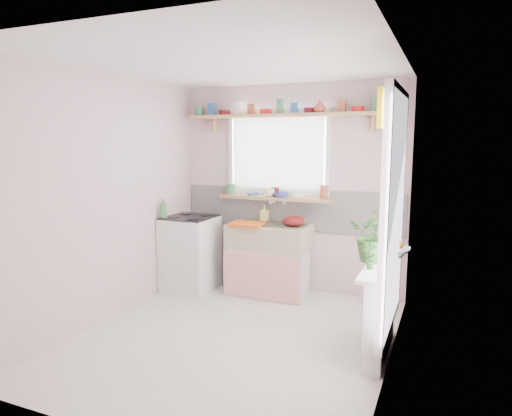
% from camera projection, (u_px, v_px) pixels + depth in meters
% --- Properties ---
extents(room, '(3.20, 3.20, 3.20)m').
position_uv_depth(room, '(329.00, 186.00, 4.61)').
color(room, silver).
rests_on(room, ground).
extents(sink_unit, '(0.95, 0.65, 1.11)m').
position_uv_depth(sink_unit, '(269.00, 258.00, 5.46)').
color(sink_unit, white).
rests_on(sink_unit, ground).
extents(cooker, '(0.58, 0.58, 0.93)m').
position_uv_depth(cooker, '(190.00, 253.00, 5.60)').
color(cooker, white).
rests_on(cooker, ground).
extents(radiator_ledge, '(0.22, 0.95, 0.78)m').
position_uv_depth(radiator_ledge, '(380.00, 309.00, 3.91)').
color(radiator_ledge, white).
rests_on(radiator_ledge, ground).
extents(windowsill, '(1.40, 0.22, 0.04)m').
position_uv_depth(windowsill, '(275.00, 198.00, 5.53)').
color(windowsill, tan).
rests_on(windowsill, room).
extents(pine_shelf, '(2.52, 0.24, 0.04)m').
position_uv_depth(pine_shelf, '(287.00, 115.00, 5.31)').
color(pine_shelf, tan).
rests_on(pine_shelf, room).
extents(shelf_crockery, '(2.47, 0.11, 0.12)m').
position_uv_depth(shelf_crockery, '(288.00, 109.00, 5.30)').
color(shelf_crockery, '#3F7F4C').
rests_on(shelf_crockery, pine_shelf).
extents(sill_crockery, '(1.35, 0.11, 0.12)m').
position_uv_depth(sill_crockery, '(275.00, 192.00, 5.52)').
color(sill_crockery, '#3F7F4C').
rests_on(sill_crockery, windowsill).
extents(dish_tray, '(0.37, 0.29, 0.04)m').
position_uv_depth(dish_tray, '(247.00, 224.00, 5.30)').
color(dish_tray, '#EF5A15').
rests_on(dish_tray, sink_unit).
extents(colander, '(0.29, 0.29, 0.12)m').
position_uv_depth(colander, '(294.00, 220.00, 5.29)').
color(colander, maroon).
rests_on(colander, sink_unit).
extents(jade_plant, '(0.47, 0.41, 0.48)m').
position_uv_depth(jade_plant, '(375.00, 235.00, 3.99)').
color(jade_plant, '#376528').
rests_on(jade_plant, radiator_ledge).
extents(fruit_bowl, '(0.38, 0.38, 0.08)m').
position_uv_depth(fruit_bowl, '(392.00, 252.00, 4.20)').
color(fruit_bowl, white).
rests_on(fruit_bowl, radiator_ledge).
extents(herb_pot, '(0.14, 0.12, 0.23)m').
position_uv_depth(herb_pot, '(370.00, 255.00, 3.78)').
color(herb_pot, '#2E6026').
rests_on(herb_pot, radiator_ledge).
extents(soap_bottle_sink, '(0.09, 0.09, 0.19)m').
position_uv_depth(soap_bottle_sink, '(265.00, 213.00, 5.63)').
color(soap_bottle_sink, '#E9EC68').
rests_on(soap_bottle_sink, sink_unit).
extents(sill_cup, '(0.17, 0.17, 0.10)m').
position_uv_depth(sill_cup, '(269.00, 192.00, 5.48)').
color(sill_cup, white).
rests_on(sill_cup, windowsill).
extents(sill_bowl, '(0.20, 0.20, 0.06)m').
position_uv_depth(sill_bowl, '(281.00, 195.00, 5.43)').
color(sill_bowl, '#3654B1').
rests_on(sill_bowl, windowsill).
extents(shelf_vase, '(0.14, 0.14, 0.14)m').
position_uv_depth(shelf_vase, '(320.00, 106.00, 5.09)').
color(shelf_vase, '#AA4234').
rests_on(shelf_vase, pine_shelf).
extents(cooker_bottle, '(0.10, 0.11, 0.24)m').
position_uv_depth(cooker_bottle, '(164.00, 208.00, 5.40)').
color(cooker_bottle, '#478E4B').
rests_on(cooker_bottle, cooker).
extents(fruit, '(0.20, 0.14, 0.10)m').
position_uv_depth(fruit, '(393.00, 245.00, 4.20)').
color(fruit, orange).
rests_on(fruit, fruit_bowl).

